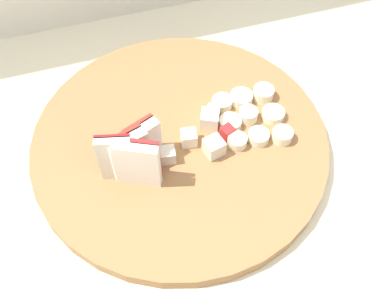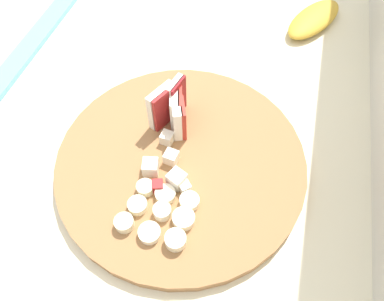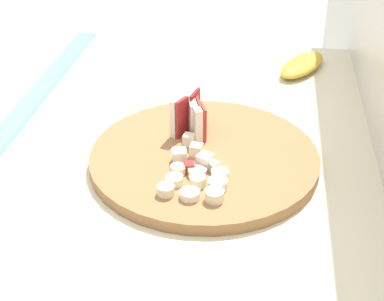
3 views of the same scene
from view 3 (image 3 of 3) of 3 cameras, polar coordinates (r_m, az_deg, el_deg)
name	(u,v)px [view 3 (image 3 of 3)]	position (r m, az deg, el deg)	size (l,w,h in m)	color
tile_backsplash	(381,274)	(0.99, 18.20, -11.55)	(2.40, 0.04, 1.48)	silver
cutting_board	(204,158)	(0.91, 1.22, -0.72)	(0.36, 0.36, 0.02)	olive
apple_wedge_fan	(192,116)	(0.95, -0.01, 3.48)	(0.08, 0.06, 0.07)	#A32323
apple_dice_pile	(194,156)	(0.88, 0.22, -0.51)	(0.10, 0.08, 0.02)	#A32323
banana_slice_rows	(197,183)	(0.83, 0.48, -3.23)	(0.08, 0.10, 0.02)	beige
banana_peel	(302,65)	(1.25, 10.86, 8.33)	(0.16, 0.06, 0.03)	gold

